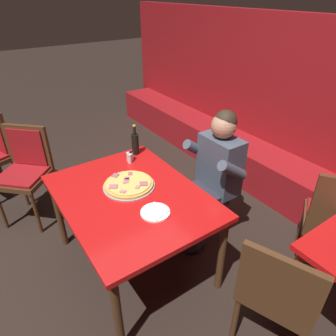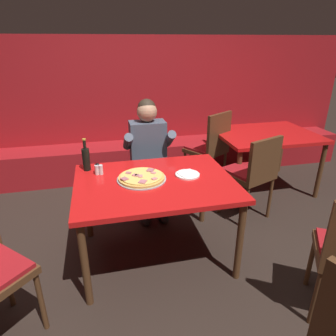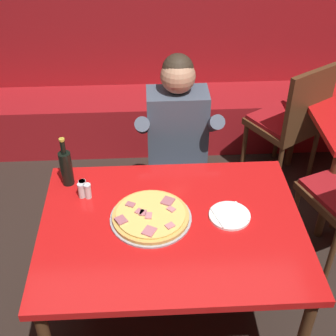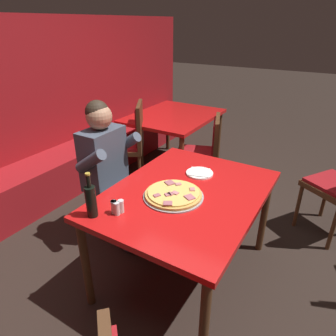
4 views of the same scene
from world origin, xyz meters
name	(u,v)px [view 1 (image 1 of 4)]	position (x,y,z in m)	size (l,w,h in m)	color
ground_plane	(136,263)	(0.00, 0.00, 0.00)	(24.00, 24.00, 0.00)	black
booth_wall_panel	(307,112)	(0.00, 2.18, 0.95)	(6.80, 0.16, 1.90)	maroon
booth_bench	(276,177)	(0.00, 1.86, 0.23)	(6.46, 0.48, 0.46)	maroon
main_dining_table	(131,202)	(0.00, 0.00, 0.68)	(1.31, 0.99, 0.75)	#4C2D19
pizza	(129,184)	(-0.10, 0.04, 0.77)	(0.41, 0.41, 0.05)	#9E9EA3
plate_white_paper	(155,212)	(0.29, 0.04, 0.76)	(0.21, 0.21, 0.02)	white
beer_bottle	(135,143)	(-0.55, 0.36, 0.86)	(0.07, 0.07, 0.29)	black
shaker_oregano	(131,157)	(-0.46, 0.26, 0.79)	(0.04, 0.04, 0.09)	silver
shaker_black_pepper	(132,157)	(-0.46, 0.26, 0.79)	(0.04, 0.04, 0.09)	silver
shaker_parmesan	(130,159)	(-0.43, 0.23, 0.79)	(0.04, 0.04, 0.09)	silver
shaker_red_pepper_flakes	(129,157)	(-0.46, 0.24, 0.79)	(0.04, 0.04, 0.09)	silver
diner_seated_blue_shirt	(212,175)	(0.08, 0.76, 0.71)	(0.53, 0.53, 1.27)	black
dining_chair_near_right	(279,289)	(1.12, 0.38, 0.58)	(0.57, 0.57, 0.95)	#4C2D19
dining_chair_near_left	(25,167)	(-1.21, -0.54, 0.59)	(0.62, 0.62, 0.98)	#4C2D19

